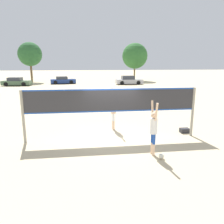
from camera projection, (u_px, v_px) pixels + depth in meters
ground_plane at (112, 139)px, 10.52m from camera, size 200.00×200.00×0.00m
volleyball_net at (112, 104)px, 10.14m from camera, size 8.15×0.12×2.43m
player_spiker at (154, 127)px, 8.48m from camera, size 0.28×0.71×2.16m
player_blocker at (113, 108)px, 11.79m from camera, size 0.28×0.72×2.23m
volleyball at (161, 156)px, 8.32m from camera, size 0.21×0.21×0.21m
gear_bag at (184, 130)px, 11.46m from camera, size 0.47×0.31×0.24m
parked_car_near at (129, 81)px, 37.15m from camera, size 4.56×2.03×1.44m
parked_car_mid at (16, 82)px, 34.89m from camera, size 4.55×2.16×1.31m
parked_car_far at (63, 80)px, 38.23m from camera, size 4.49×2.42×1.25m
tree_left_cluster at (30, 54)px, 40.36m from camera, size 4.35×4.35×7.32m
tree_right_cluster at (135, 56)px, 43.79m from camera, size 5.05×5.05×7.46m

